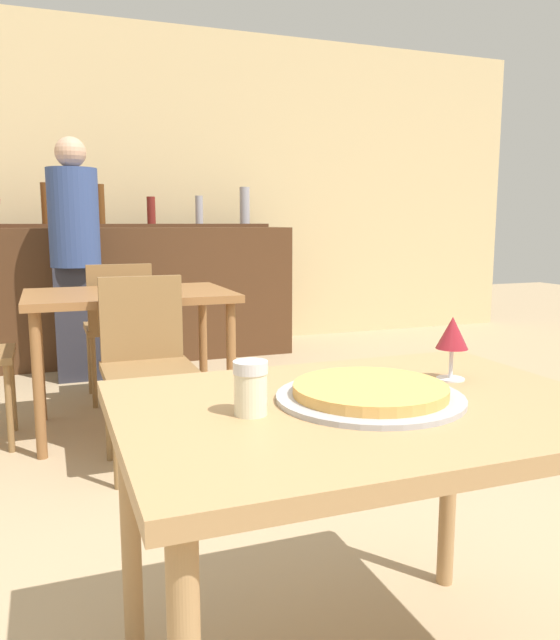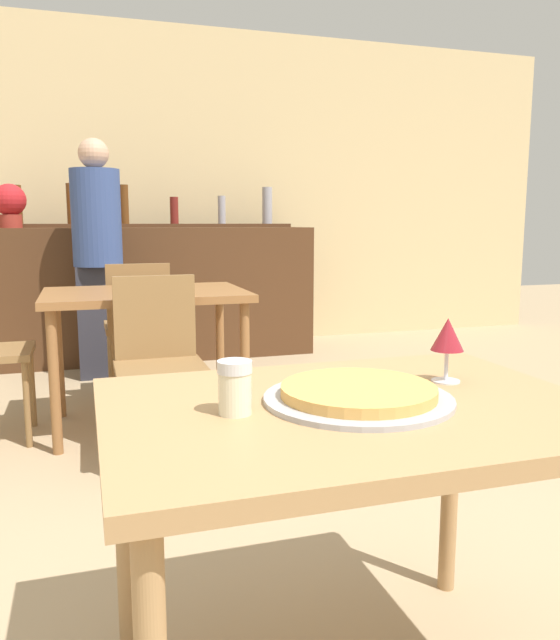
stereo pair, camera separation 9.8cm
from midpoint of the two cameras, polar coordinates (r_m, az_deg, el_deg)
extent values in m
cube|color=#D1B784|center=(5.71, -11.79, 11.63)|extent=(8.00, 0.05, 2.80)
cube|color=#A87F51|center=(1.39, 8.65, -8.30)|extent=(1.07, 0.78, 0.04)
cylinder|color=#A87F51|center=(1.71, -12.33, -18.14)|extent=(0.05, 0.05, 0.69)
cylinder|color=#A87F51|center=(2.01, 16.69, -14.02)|extent=(0.05, 0.05, 0.69)
cube|color=brown|center=(3.42, -11.41, 2.29)|extent=(1.06, 0.74, 0.04)
cylinder|color=brown|center=(3.17, -19.11, -5.46)|extent=(0.05, 0.05, 0.71)
cylinder|color=brown|center=(3.27, -2.36, -4.51)|extent=(0.05, 0.05, 0.71)
cylinder|color=brown|center=(3.77, -18.88, -3.18)|extent=(0.05, 0.05, 0.71)
cylinder|color=brown|center=(3.86, -4.78, -2.45)|extent=(0.05, 0.05, 0.71)
cube|color=#4C2D19|center=(5.23, -10.92, 2.43)|extent=(2.60, 0.56, 1.07)
cube|color=#4C2D19|center=(5.34, -11.28, 8.47)|extent=(2.39, 0.24, 0.03)
cylinder|color=#5B3314|center=(5.33, -22.42, 9.74)|extent=(0.08, 0.08, 0.30)
cylinder|color=#5B3314|center=(5.31, -17.99, 10.09)|extent=(0.08, 0.08, 0.32)
cylinder|color=#5B3314|center=(5.32, -13.54, 10.25)|extent=(0.07, 0.07, 0.32)
cylinder|color=maroon|center=(5.37, -9.13, 9.87)|extent=(0.07, 0.07, 0.22)
cylinder|color=#9999A3|center=(5.44, -4.83, 10.01)|extent=(0.07, 0.07, 0.24)
cylinder|color=#9999A3|center=(5.55, -0.67, 10.43)|extent=(0.09, 0.09, 0.32)
cube|color=olive|center=(2.86, -9.89, -4.49)|extent=(0.40, 0.40, 0.04)
cube|color=olive|center=(3.00, -10.47, 0.28)|extent=(0.38, 0.04, 0.39)
cylinder|color=olive|center=(2.75, -12.84, -10.31)|extent=(0.03, 0.03, 0.44)
cylinder|color=olive|center=(2.79, -5.77, -9.82)|extent=(0.03, 0.03, 0.44)
cylinder|color=olive|center=(3.07, -13.38, -8.27)|extent=(0.03, 0.03, 0.44)
cylinder|color=olive|center=(3.11, -7.06, -7.86)|extent=(0.03, 0.03, 0.44)
cube|color=olive|center=(4.07, -12.24, -0.56)|extent=(0.40, 0.40, 0.04)
cube|color=olive|center=(3.86, -12.09, 2.15)|extent=(0.38, 0.04, 0.39)
cylinder|color=olive|center=(4.30, -10.09, -3.21)|extent=(0.03, 0.03, 0.44)
cylinder|color=olive|center=(4.27, -14.63, -3.45)|extent=(0.03, 0.03, 0.44)
cylinder|color=olive|center=(3.97, -9.45, -4.21)|extent=(0.03, 0.03, 0.44)
cylinder|color=olive|center=(3.94, -14.36, -4.48)|extent=(0.03, 0.03, 0.44)
cylinder|color=olive|center=(3.34, -21.35, -7.22)|extent=(0.03, 0.03, 0.44)
cylinder|color=olive|center=(3.67, -21.01, -5.78)|extent=(0.03, 0.03, 0.44)
cylinder|color=#A3A3A8|center=(1.39, 9.17, -7.15)|extent=(0.42, 0.42, 0.01)
cylinder|color=gold|center=(1.39, 9.19, -6.44)|extent=(0.34, 0.34, 0.02)
cylinder|color=beige|center=(1.28, -1.94, -6.74)|extent=(0.07, 0.07, 0.09)
cylinder|color=silver|center=(1.27, -1.95, -4.31)|extent=(0.07, 0.07, 0.02)
cube|color=#2D2D38|center=(4.65, -15.46, -0.19)|extent=(0.32, 0.18, 0.81)
cylinder|color=#33477F|center=(4.59, -15.85, 8.96)|extent=(0.34, 0.34, 0.67)
sphere|color=tan|center=(4.61, -16.09, 14.43)|extent=(0.21, 0.21, 0.21)
cylinder|color=silver|center=(1.61, 16.60, -5.37)|extent=(0.07, 0.07, 0.00)
cylinder|color=silver|center=(1.60, 16.67, -4.00)|extent=(0.01, 0.01, 0.07)
cone|color=maroon|center=(1.59, 16.79, -1.27)|extent=(0.08, 0.08, 0.08)
cylinder|color=maroon|center=(5.14, -22.88, 8.32)|extent=(0.16, 0.16, 0.10)
sphere|color=red|center=(5.14, -22.99, 10.08)|extent=(0.24, 0.24, 0.24)
camera|label=1|loc=(0.05, -88.50, 0.24)|focal=35.00mm
camera|label=2|loc=(0.05, 91.50, -0.24)|focal=35.00mm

